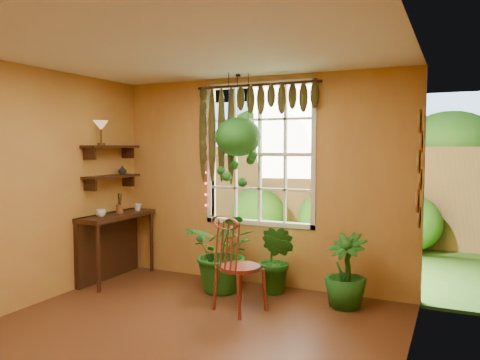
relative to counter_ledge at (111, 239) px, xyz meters
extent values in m
plane|color=#552818|center=(1.91, -1.60, -0.55)|extent=(4.50, 4.50, 0.00)
plane|color=white|center=(1.91, -1.60, 2.15)|extent=(4.50, 4.50, 0.00)
plane|color=#B98F3F|center=(1.91, 0.65, 0.80)|extent=(4.00, 0.00, 4.00)
plane|color=#B98F3F|center=(-0.09, -1.60, 0.80)|extent=(0.00, 4.50, 4.50)
plane|color=#B98F3F|center=(3.91, -1.60, 0.80)|extent=(0.00, 4.50, 4.50)
cube|color=white|center=(1.91, 0.68, 1.15)|extent=(1.52, 0.10, 1.86)
cube|color=white|center=(1.91, 0.71, 1.15)|extent=(1.38, 0.01, 1.78)
cylinder|color=#341B0E|center=(1.91, 0.57, 2.03)|extent=(1.70, 0.04, 0.04)
cube|color=#341B0E|center=(0.11, 0.00, 0.32)|extent=(0.40, 1.20, 0.06)
cube|color=#341B0E|center=(-0.05, 0.00, -0.10)|extent=(0.08, 1.18, 0.90)
cylinder|color=#341B0E|center=(0.27, -0.55, -0.12)|extent=(0.05, 0.05, 0.86)
cylinder|color=#341B0E|center=(0.27, 0.55, -0.12)|extent=(0.05, 0.05, 0.86)
cube|color=#341B0E|center=(0.03, 0.00, 0.85)|extent=(0.25, 0.90, 0.04)
cube|color=#341B0E|center=(0.03, 0.00, 1.25)|extent=(0.25, 0.90, 0.04)
cube|color=#295F1B|center=(1.91, 5.65, -0.57)|extent=(14.00, 10.00, 0.04)
cube|color=#987547|center=(1.91, 3.85, 0.35)|extent=(12.00, 0.10, 1.80)
plane|color=#98C9FF|center=(1.91, 7.45, 1.00)|extent=(12.00, 0.00, 12.00)
cylinder|color=maroon|center=(2.12, -0.38, -0.07)|extent=(0.60, 0.60, 0.04)
torus|color=maroon|center=(2.05, -0.56, 0.45)|extent=(0.41, 0.20, 0.43)
imported|color=#134A16|center=(1.67, 0.14, -0.04)|extent=(0.92, 0.80, 1.02)
imported|color=#134A16|center=(2.28, 0.33, -0.13)|extent=(0.58, 0.53, 0.85)
imported|color=#134A16|center=(3.15, 0.20, -0.13)|extent=(0.61, 0.61, 0.83)
ellipsoid|color=black|center=(1.75, 0.35, 1.29)|extent=(0.34, 0.34, 0.20)
ellipsoid|color=#134A16|center=(1.75, 0.35, 1.37)|extent=(0.57, 0.57, 0.49)
imported|color=silver|center=(0.13, -0.33, 0.40)|extent=(0.17, 0.17, 0.10)
imported|color=beige|center=(0.19, 0.35, 0.40)|extent=(0.13, 0.13, 0.10)
cylinder|color=brown|center=(0.11, 0.06, 0.41)|extent=(0.09, 0.09, 0.12)
imported|color=#B2AD99|center=(0.04, 0.22, 0.93)|extent=(0.12, 0.12, 0.12)
cylinder|color=#593719|center=(0.05, -0.21, 1.28)|extent=(0.11, 0.11, 0.03)
cylinder|color=#593719|center=(0.05, -0.21, 1.38)|extent=(0.03, 0.03, 0.19)
cone|color=slate|center=(0.05, -0.21, 1.52)|extent=(0.19, 0.19, 0.13)
camera|label=1|loc=(4.26, -4.94, 1.25)|focal=35.00mm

